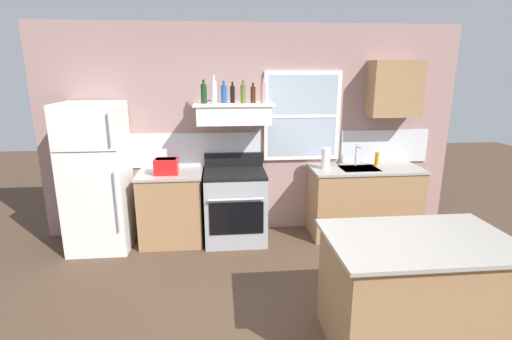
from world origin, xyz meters
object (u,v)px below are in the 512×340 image
object	(u,v)px
bottle_clear_tall	(214,92)
bottle_balsamic_dark	(233,94)
bottle_olive_oil_square	(243,94)
toaster	(166,166)
bottle_blue_liqueur	(224,94)
bottle_brown_stout	(253,94)
dish_soap_bottle	(377,159)
refrigerator	(97,177)
paper_towel_roll	(326,158)
kitchen_island	(415,292)
bottle_dark_green_wine	(204,93)
bottle_rose_pink	(263,92)
stove_range	(235,206)

from	to	relation	value
bottle_clear_tall	bottle_balsamic_dark	world-z (taller)	bottle_clear_tall
bottle_balsamic_dark	bottle_olive_oil_square	size ratio (longest dim) A/B	0.92
toaster	bottle_blue_liqueur	xyz separation A→B (m)	(0.71, 0.15, 0.85)
bottle_brown_stout	dish_soap_bottle	xyz separation A→B (m)	(1.64, 0.04, -0.85)
refrigerator	bottle_brown_stout	size ratio (longest dim) A/B	7.36
toaster	bottle_blue_liqueur	bearing A→B (deg)	11.68
paper_towel_roll	bottle_blue_liqueur	bearing A→B (deg)	176.08
refrigerator	bottle_olive_oil_square	world-z (taller)	bottle_olive_oil_square
bottle_balsamic_dark	kitchen_island	xyz separation A→B (m)	(1.32, -2.20, -1.39)
bottle_blue_liqueur	toaster	bearing A→B (deg)	-168.32
bottle_dark_green_wine	bottle_clear_tall	size ratio (longest dim) A/B	0.85
bottle_rose_pink	paper_towel_roll	size ratio (longest dim) A/B	1.12
stove_range	bottle_clear_tall	distance (m)	1.44
dish_soap_bottle	kitchen_island	size ratio (longest dim) A/B	0.13
toaster	bottle_clear_tall	world-z (taller)	bottle_clear_tall
bottle_brown_stout	paper_towel_roll	size ratio (longest dim) A/B	0.89
stove_range	bottle_brown_stout	world-z (taller)	bottle_brown_stout
refrigerator	kitchen_island	size ratio (longest dim) A/B	1.27
stove_range	bottle_brown_stout	xyz separation A→B (m)	(0.24, 0.10, 1.38)
bottle_dark_green_wine	paper_towel_roll	world-z (taller)	bottle_dark_green_wine
stove_range	dish_soap_bottle	xyz separation A→B (m)	(1.88, 0.14, 0.54)
bottle_brown_stout	bottle_rose_pink	xyz separation A→B (m)	(0.12, -0.06, 0.03)
kitchen_island	paper_towel_roll	bearing A→B (deg)	94.06
toaster	stove_range	world-z (taller)	toaster
toaster	kitchen_island	size ratio (longest dim) A/B	0.21
toaster	kitchen_island	distance (m)	3.01
refrigerator	bottle_brown_stout	world-z (taller)	bottle_brown_stout
bottle_clear_tall	bottle_rose_pink	bearing A→B (deg)	0.35
toaster	bottle_brown_stout	distance (m)	1.36
bottle_dark_green_wine	bottle_clear_tall	distance (m)	0.13
bottle_clear_tall	bottle_blue_liqueur	world-z (taller)	bottle_clear_tall
bottle_clear_tall	bottle_blue_liqueur	xyz separation A→B (m)	(0.12, 0.09, -0.03)
bottle_olive_oil_square	paper_towel_roll	size ratio (longest dim) A/B	1.01
toaster	bottle_blue_liqueur	size ratio (longest dim) A/B	1.12
paper_towel_roll	dish_soap_bottle	world-z (taller)	paper_towel_roll
toaster	refrigerator	bearing A→B (deg)	179.98
bottle_rose_pink	dish_soap_bottle	xyz separation A→B (m)	(1.52, 0.10, -0.87)
paper_towel_roll	bottle_dark_green_wine	bearing A→B (deg)	178.09
bottle_dark_green_wine	bottle_balsamic_dark	distance (m)	0.34
toaster	bottle_brown_stout	bearing A→B (deg)	6.58
paper_towel_roll	refrigerator	bearing A→B (deg)	-178.77
stove_range	bottle_olive_oil_square	xyz separation A→B (m)	(0.11, 0.06, 1.39)
refrigerator	kitchen_island	bearing A→B (deg)	-34.73
bottle_dark_green_wine	kitchen_island	size ratio (longest dim) A/B	0.20
paper_towel_roll	toaster	bearing A→B (deg)	-178.25
bottle_olive_oil_square	bottle_blue_liqueur	bearing A→B (deg)	163.27
toaster	dish_soap_bottle	distance (m)	2.71
bottle_olive_oil_square	bottle_brown_stout	xyz separation A→B (m)	(0.12, 0.04, -0.01)
stove_range	bottle_rose_pink	bearing A→B (deg)	6.59
refrigerator	kitchen_island	distance (m)	3.63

